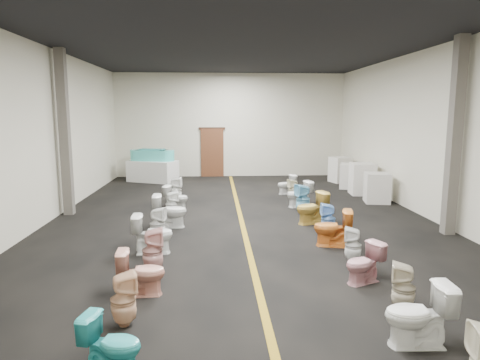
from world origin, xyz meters
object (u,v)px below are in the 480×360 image
(appliance_crate_b, at_px, (362,179))
(toilet_left_2, at_px, (141,272))
(toilet_left_5, at_px, (158,224))
(toilet_left_8, at_px, (176,198))
(toilet_right_1, at_px, (418,315))
(toilet_right_10, at_px, (293,190))
(appliance_crate_c, at_px, (351,176))
(appliance_crate_d, at_px, (340,170))
(toilet_right_5, at_px, (333,228))
(toilet_left_3, at_px, (153,251))
(toilet_right_3, at_px, (364,263))
(toilet_right_8, at_px, (303,199))
(toilet_right_9, at_px, (299,194))
(toilet_left_6, at_px, (170,211))
(toilet_right_6, at_px, (328,219))
(toilet_left_0, at_px, (112,344))
(bathtub, at_px, (152,156))
(toilet_left_1, at_px, (124,300))
(display_table, at_px, (153,171))
(toilet_right_11, at_px, (286,184))
(appliance_crate_a, at_px, (377,188))
(toilet_right_2, at_px, (404,288))
(toilet_left_4, at_px, (153,234))
(toilet_left_7, at_px, (172,205))
(toilet_left_9, at_px, (176,190))
(toilet_right_7, at_px, (312,208))
(toilet_right_4, at_px, (353,245))

(appliance_crate_b, xyz_separation_m, toilet_left_2, (-6.23, -7.94, -0.18))
(toilet_left_5, height_order, toilet_left_8, toilet_left_5)
(toilet_right_1, relative_size, toilet_right_10, 1.17)
(appliance_crate_c, bearing_deg, appliance_crate_d, 90.00)
(toilet_left_2, bearing_deg, toilet_right_5, -61.79)
(appliance_crate_d, height_order, toilet_left_2, appliance_crate_d)
(toilet_left_2, distance_m, toilet_left_3, 0.93)
(toilet_right_3, xyz_separation_m, toilet_right_8, (-0.02, 4.85, 0.09))
(toilet_left_3, xyz_separation_m, toilet_right_1, (3.54, -2.62, -0.00))
(appliance_crate_c, bearing_deg, toilet_right_9, -129.79)
(toilet_left_6, relative_size, toilet_right_6, 1.12)
(toilet_left_0, relative_size, toilet_right_1, 0.83)
(bathtub, xyz_separation_m, toilet_right_10, (5.07, -4.08, -0.73))
(toilet_left_1, height_order, toilet_left_6, toilet_left_6)
(toilet_right_1, bearing_deg, display_table, -155.97)
(toilet_left_5, distance_m, toilet_right_11, 6.47)
(display_table, bearing_deg, appliance_crate_a, -31.14)
(toilet_right_8, bearing_deg, toilet_right_2, -11.76)
(toilet_left_4, distance_m, toilet_left_6, 1.97)
(appliance_crate_c, xyz_separation_m, toilet_right_11, (-2.60, -0.99, -0.12))
(toilet_left_3, distance_m, toilet_left_7, 4.01)
(toilet_left_1, distance_m, toilet_left_9, 7.79)
(toilet_right_2, xyz_separation_m, toilet_right_3, (-0.20, 1.05, -0.02))
(toilet_right_10, relative_size, toilet_right_11, 1.03)
(toilet_left_7, bearing_deg, toilet_left_2, 160.92)
(bathtub, bearing_deg, toilet_left_7, -63.06)
(toilet_left_0, relative_size, toilet_right_7, 0.81)
(toilet_right_1, bearing_deg, toilet_right_8, -177.14)
(toilet_right_11, bearing_deg, appliance_crate_a, 39.62)
(appliance_crate_c, distance_m, toilet_left_5, 8.93)
(appliance_crate_a, height_order, toilet_right_6, appliance_crate_a)
(appliance_crate_d, bearing_deg, toilet_left_5, -129.62)
(toilet_right_1, height_order, toilet_right_11, toilet_right_1)
(appliance_crate_d, height_order, toilet_right_6, appliance_crate_d)
(toilet_left_0, bearing_deg, toilet_right_4, -35.20)
(toilet_right_9, bearing_deg, appliance_crate_a, 87.02)
(toilet_right_5, bearing_deg, toilet_right_3, 11.48)
(appliance_crate_a, bearing_deg, appliance_crate_d, 90.00)
(bathtub, distance_m, toilet_left_2, 11.30)
(appliance_crate_c, height_order, toilet_left_1, appliance_crate_c)
(toilet_left_3, xyz_separation_m, toilet_right_2, (3.76, -1.72, -0.04))
(appliance_crate_c, xyz_separation_m, toilet_right_1, (-2.65, -10.84, -0.06))
(appliance_crate_a, xyz_separation_m, toilet_left_5, (-6.36, -3.68, -0.10))
(appliance_crate_a, xyz_separation_m, toilet_left_9, (-6.31, 0.24, -0.05))
(toilet_right_11, bearing_deg, toilet_right_7, -19.37)
(display_table, height_order, toilet_right_1, display_table)
(toilet_left_5, relative_size, toilet_right_5, 0.93)
(display_table, height_order, toilet_left_4, display_table)
(appliance_crate_d, xyz_separation_m, toilet_right_1, (-2.65, -12.26, -0.11))
(toilet_left_4, bearing_deg, toilet_left_9, -2.35)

